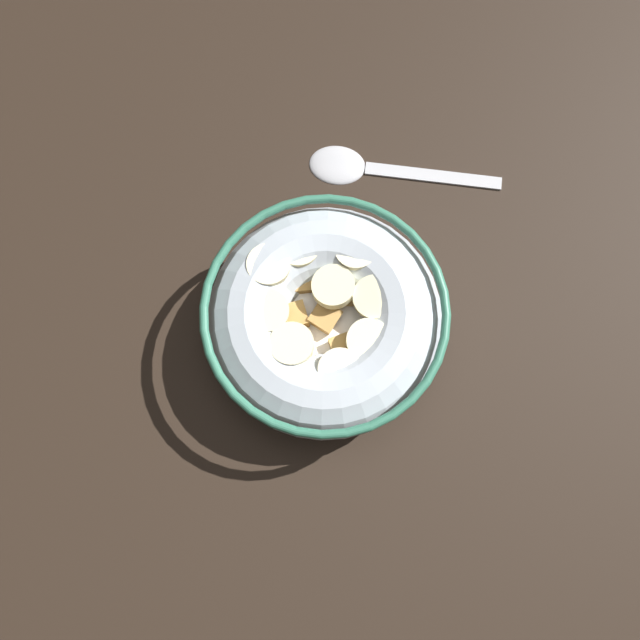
# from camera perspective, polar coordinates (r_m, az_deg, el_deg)

# --- Properties ---
(ground_plane) EXTENTS (1.26, 1.26, 0.02)m
(ground_plane) POSITION_cam_1_polar(r_m,az_deg,el_deg) (0.47, 0.00, -1.13)
(ground_plane) COLOR black
(cereal_bowl) EXTENTS (0.16, 0.16, 0.06)m
(cereal_bowl) POSITION_cam_1_polar(r_m,az_deg,el_deg) (0.43, -0.01, 0.08)
(cereal_bowl) COLOR #B2BCC6
(cereal_bowl) RESTS_ON ground_plane
(spoon) EXTENTS (0.15, 0.04, 0.01)m
(spoon) POSITION_cam_1_polar(r_m,az_deg,el_deg) (0.50, 3.39, 13.90)
(spoon) COLOR #B7B7BC
(spoon) RESTS_ON ground_plane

